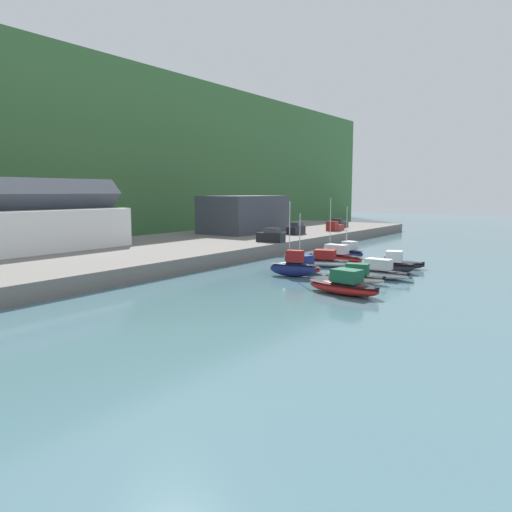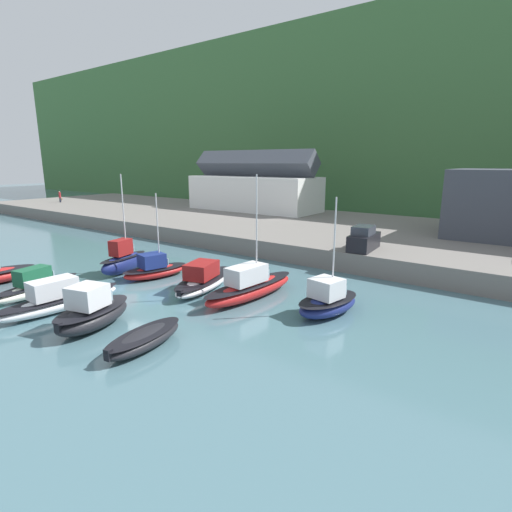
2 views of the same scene
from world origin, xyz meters
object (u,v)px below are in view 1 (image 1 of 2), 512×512
(moored_boat_7, at_px, (376,271))
(moored_boat_9, at_px, (404,264))
(moored_boat_0, at_px, (293,267))
(moored_boat_5, at_px, (344,285))
(parked_car_1, at_px, (271,236))
(pickup_truck_0, at_px, (339,223))
(moored_boat_1, at_px, (302,266))
(moored_boat_2, at_px, (323,260))
(moored_boat_3, at_px, (334,256))
(moored_boat_6, at_px, (355,276))
(parked_car_0, at_px, (296,229))
(pickup_truck_1, at_px, (334,226))
(moored_boat_4, at_px, (349,252))
(moored_boat_8, at_px, (392,265))

(moored_boat_7, height_order, moored_boat_9, moored_boat_7)
(moored_boat_0, height_order, moored_boat_5, moored_boat_0)
(parked_car_1, bearing_deg, pickup_truck_0, 3.72)
(moored_boat_5, xyz_separation_m, moored_boat_7, (9.94, 0.87, -0.09))
(moored_boat_1, distance_m, moored_boat_2, 5.42)
(moored_boat_3, distance_m, moored_boat_7, 12.44)
(parked_car_1, bearing_deg, moored_boat_6, -132.24)
(moored_boat_3, relative_size, pickup_truck_0, 1.79)
(moored_boat_5, bearing_deg, parked_car_0, 43.69)
(moored_boat_7, xyz_separation_m, pickup_truck_0, (46.36, 26.48, 1.83))
(moored_boat_9, bearing_deg, moored_boat_0, 140.31)
(moored_boat_2, relative_size, moored_boat_7, 0.97)
(moored_boat_3, height_order, moored_boat_6, moored_boat_3)
(moored_boat_9, relative_size, pickup_truck_1, 1.08)
(moored_boat_4, xyz_separation_m, pickup_truck_0, (32.19, 16.82, 1.73))
(moored_boat_0, height_order, moored_boat_1, moored_boat_0)
(moored_boat_7, bearing_deg, moored_boat_3, 48.85)
(moored_boat_5, xyz_separation_m, parked_car_1, (21.67, 22.21, 1.84))
(moored_boat_3, bearing_deg, moored_boat_4, 10.33)
(moored_boat_2, bearing_deg, moored_boat_7, -132.50)
(moored_boat_2, xyz_separation_m, moored_boat_4, (9.78, 0.94, 0.11))
(moored_boat_2, distance_m, parked_car_1, 14.71)
(moored_boat_1, bearing_deg, moored_boat_7, -70.00)
(moored_boat_6, bearing_deg, moored_boat_4, 14.84)
(moored_boat_1, height_order, moored_boat_3, moored_boat_3)
(moored_boat_9, bearing_deg, moored_boat_2, 108.27)
(moored_boat_0, xyz_separation_m, pickup_truck_1, (41.59, 15.35, 1.47))
(moored_boat_7, xyz_separation_m, moored_boat_8, (4.27, -0.30, 0.19))
(moored_boat_0, xyz_separation_m, moored_boat_1, (3.25, 0.66, -0.38))
(moored_boat_0, xyz_separation_m, parked_car_1, (16.00, 13.41, 1.57))
(moored_boat_3, bearing_deg, moored_boat_2, -169.64)
(moored_boat_6, relative_size, parked_car_1, 1.56)
(parked_car_1, bearing_deg, moored_boat_3, -109.67)
(moored_boat_9, height_order, parked_car_1, parked_car_1)
(moored_boat_3, height_order, parked_car_0, moored_boat_3)
(moored_boat_4, distance_m, moored_boat_5, 26.31)
(moored_boat_1, distance_m, moored_boat_8, 10.34)
(moored_boat_3, distance_m, moored_boat_6, 15.25)
(moored_boat_4, relative_size, pickup_truck_0, 1.51)
(moored_boat_0, distance_m, pickup_truck_1, 44.36)
(pickup_truck_0, bearing_deg, moored_boat_4, 113.78)
(moored_boat_7, height_order, pickup_truck_0, pickup_truck_0)
(moored_boat_4, xyz_separation_m, moored_boat_9, (-5.42, -9.84, -0.35))
(moored_boat_0, bearing_deg, pickup_truck_0, 6.31)
(moored_boat_6, xyz_separation_m, moored_boat_9, (12.94, -0.77, -0.22))
(moored_boat_4, bearing_deg, moored_boat_5, -145.56)
(moored_boat_4, xyz_separation_m, pickup_truck_1, (23.14, 13.62, 1.73))
(parked_car_0, bearing_deg, moored_boat_5, 122.04)
(moored_boat_2, height_order, parked_car_1, parked_car_1)
(moored_boat_8, bearing_deg, moored_boat_6, 158.92)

